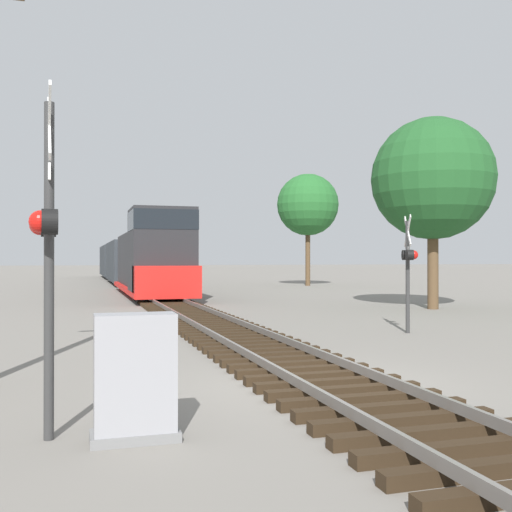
{
  "coord_description": "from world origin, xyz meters",
  "views": [
    {
      "loc": [
        -4.03,
        -9.56,
        2.17
      ],
      "look_at": [
        1.28,
        8.29,
        2.26
      ],
      "focal_mm": 42.0,
      "sensor_mm": 36.0,
      "label": 1
    }
  ],
  "objects_px": {
    "freight_train": "(128,261)",
    "tree_mid_background": "(308,205)",
    "crossing_signal_far": "(409,262)",
    "tree_far_right": "(433,179)",
    "relay_cabinet": "(135,378)",
    "crossing_signal_near": "(47,237)"
  },
  "relations": [
    {
      "from": "crossing_signal_near",
      "to": "relay_cabinet",
      "type": "relative_size",
      "value": 2.78
    },
    {
      "from": "crossing_signal_far",
      "to": "tree_far_right",
      "type": "height_order",
      "value": "tree_far_right"
    },
    {
      "from": "crossing_signal_near",
      "to": "relay_cabinet",
      "type": "bearing_deg",
      "value": 67.74
    },
    {
      "from": "crossing_signal_far",
      "to": "tree_mid_background",
      "type": "bearing_deg",
      "value": 3.54
    },
    {
      "from": "freight_train",
      "to": "relay_cabinet",
      "type": "bearing_deg",
      "value": -94.36
    },
    {
      "from": "crossing_signal_near",
      "to": "crossing_signal_far",
      "type": "relative_size",
      "value": 1.22
    },
    {
      "from": "freight_train",
      "to": "crossing_signal_far",
      "type": "height_order",
      "value": "freight_train"
    },
    {
      "from": "relay_cabinet",
      "to": "tree_far_right",
      "type": "bearing_deg",
      "value": 47.51
    },
    {
      "from": "crossing_signal_far",
      "to": "relay_cabinet",
      "type": "xyz_separation_m",
      "value": [
        -8.63,
        -8.26,
        -1.35
      ]
    },
    {
      "from": "freight_train",
      "to": "tree_far_right",
      "type": "height_order",
      "value": "tree_far_right"
    },
    {
      "from": "crossing_signal_far",
      "to": "tree_far_right",
      "type": "distance_m",
      "value": 9.61
    },
    {
      "from": "freight_train",
      "to": "crossing_signal_near",
      "type": "relative_size",
      "value": 11.84
    },
    {
      "from": "crossing_signal_far",
      "to": "tree_far_right",
      "type": "bearing_deg",
      "value": -17.88
    },
    {
      "from": "tree_mid_background",
      "to": "freight_train",
      "type": "bearing_deg",
      "value": 154.92
    },
    {
      "from": "relay_cabinet",
      "to": "tree_mid_background",
      "type": "bearing_deg",
      "value": 65.65
    },
    {
      "from": "tree_far_right",
      "to": "tree_mid_background",
      "type": "relative_size",
      "value": 0.92
    },
    {
      "from": "freight_train",
      "to": "tree_mid_background",
      "type": "distance_m",
      "value": 15.85
    },
    {
      "from": "relay_cabinet",
      "to": "crossing_signal_near",
      "type": "bearing_deg",
      "value": 161.41
    },
    {
      "from": "freight_train",
      "to": "relay_cabinet",
      "type": "height_order",
      "value": "freight_train"
    },
    {
      "from": "relay_cabinet",
      "to": "tree_far_right",
      "type": "height_order",
      "value": "tree_far_right"
    },
    {
      "from": "relay_cabinet",
      "to": "tree_mid_background",
      "type": "height_order",
      "value": "tree_mid_background"
    },
    {
      "from": "crossing_signal_near",
      "to": "relay_cabinet",
      "type": "xyz_separation_m",
      "value": [
        1.02,
        -0.34,
        -1.69
      ]
    }
  ]
}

